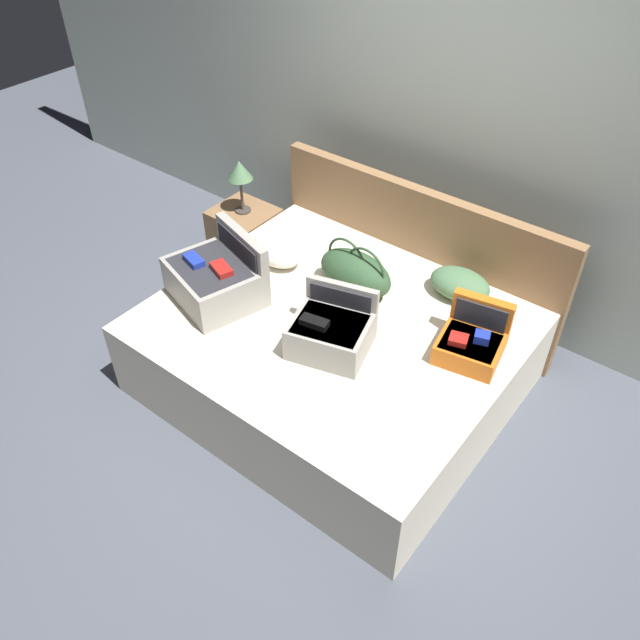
# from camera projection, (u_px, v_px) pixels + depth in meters

# --- Properties ---
(ground_plane) EXTENTS (12.00, 12.00, 0.00)m
(ground_plane) POSITION_uv_depth(u_px,v_px,m) (292.00, 421.00, 3.82)
(ground_plane) COLOR #4C515B
(back_wall) EXTENTS (8.00, 0.10, 2.60)m
(back_wall) POSITION_uv_depth(u_px,v_px,m) (458.00, 119.00, 3.95)
(back_wall) COLOR #B7C1B2
(back_wall) RESTS_ON ground
(bed) EXTENTS (2.03, 1.72, 0.51)m
(bed) POSITION_uv_depth(u_px,v_px,m) (333.00, 353.00, 3.89)
(bed) COLOR beige
(bed) RESTS_ON ground
(headboard) EXTENTS (2.07, 0.08, 0.97)m
(headboard) POSITION_uv_depth(u_px,v_px,m) (415.00, 254.00, 4.28)
(headboard) COLOR olive
(headboard) RESTS_ON ground
(hard_case_large) EXTENTS (0.62, 0.58, 0.40)m
(hard_case_large) POSITION_uv_depth(u_px,v_px,m) (216.00, 278.00, 3.80)
(hard_case_large) COLOR gray
(hard_case_large) RESTS_ON bed
(hard_case_medium) EXTENTS (0.50, 0.47, 0.33)m
(hard_case_medium) POSITION_uv_depth(u_px,v_px,m) (331.00, 332.00, 3.48)
(hard_case_medium) COLOR gray
(hard_case_medium) RESTS_ON bed
(hard_case_small) EXTENTS (0.39, 0.40, 0.29)m
(hard_case_small) POSITION_uv_depth(u_px,v_px,m) (472.00, 341.00, 3.47)
(hard_case_small) COLOR #D16619
(hard_case_small) RESTS_ON bed
(duffel_bag) EXTENTS (0.51, 0.30, 0.33)m
(duffel_bag) POSITION_uv_depth(u_px,v_px,m) (355.00, 272.00, 3.86)
(duffel_bag) COLOR #2D4C2D
(duffel_bag) RESTS_ON bed
(pillow_near_headboard) EXTENTS (0.38, 0.27, 0.16)m
(pillow_near_headboard) POSITION_uv_depth(u_px,v_px,m) (460.00, 284.00, 3.85)
(pillow_near_headboard) COLOR #4C724C
(pillow_near_headboard) RESTS_ON bed
(pillow_center_head) EXTENTS (0.41, 0.30, 0.17)m
(pillow_center_head) POSITION_uv_depth(u_px,v_px,m) (277.00, 250.00, 4.11)
(pillow_center_head) COLOR white
(pillow_center_head) RESTS_ON bed
(nightstand) EXTENTS (0.44, 0.40, 0.47)m
(nightstand) POSITION_uv_depth(u_px,v_px,m) (246.00, 238.00, 4.87)
(nightstand) COLOR olive
(nightstand) RESTS_ON ground
(table_lamp) EXTENTS (0.18, 0.18, 0.40)m
(table_lamp) POSITION_uv_depth(u_px,v_px,m) (240.00, 172.00, 4.51)
(table_lamp) COLOR #3F3833
(table_lamp) RESTS_ON nightstand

